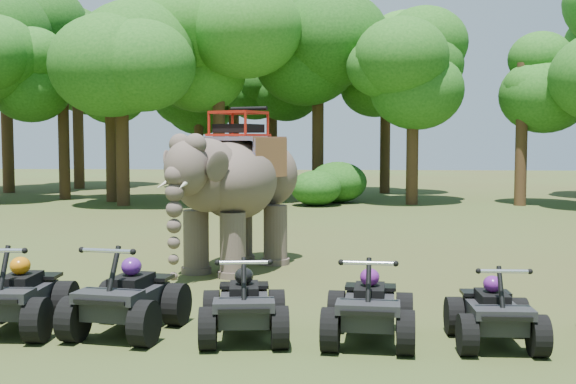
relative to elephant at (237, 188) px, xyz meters
name	(u,v)px	position (x,y,z in m)	size (l,w,h in m)	color
ground	(283,309)	(1.30, -3.73, -1.79)	(110.00, 110.00, 0.00)	#47381E
elephant	(237,188)	(0.00, 0.00, 0.00)	(1.87, 4.26, 3.57)	brown
atv_0	(16,286)	(-2.58, -5.40, -1.11)	(1.33, 1.83, 1.35)	black
atv_1	(127,288)	(-0.90, -5.40, -1.10)	(1.34, 1.84, 1.37)	black
atv_2	(244,296)	(0.86, -5.58, -1.17)	(1.22, 1.68, 1.24)	black
atv_3	(369,298)	(2.66, -5.64, -1.15)	(1.25, 1.71, 1.27)	black
atv_4	(494,304)	(4.39, -5.68, -1.20)	(1.16, 1.58, 1.17)	black
tree_0	(318,105)	(1.30, 19.61, 2.72)	(6.32, 6.32, 9.02)	#195114
tree_1	(413,118)	(5.52, 16.07, 2.01)	(5.32, 5.32, 7.60)	#195114
tree_2	(522,127)	(10.13, 15.86, 1.61)	(4.76, 4.76, 6.79)	#195114
tree_25	(122,103)	(-6.97, 14.73, 2.63)	(6.18, 6.18, 8.83)	#195114
tree_26	(219,108)	(-3.18, 17.15, 2.50)	(6.01, 6.01, 8.58)	#195114
tree_27	(199,124)	(-5.68, 25.31, 1.96)	(5.25, 5.25, 7.50)	#195114
tree_29	(385,118)	(4.78, 22.67, 2.18)	(5.56, 5.56, 7.94)	#195114
tree_32	(234,103)	(-3.67, 25.51, 3.14)	(6.89, 6.89, 9.85)	#195114
tree_33	(78,99)	(-12.65, 25.05, 3.35)	(7.19, 7.19, 10.28)	#195114
tree_35	(272,119)	(-1.26, 23.31, 2.17)	(5.54, 5.54, 7.91)	#195114
tree_36	(63,122)	(-10.71, 17.76, 1.90)	(5.17, 5.17, 7.38)	#195114
tree_37	(111,119)	(-8.04, 16.58, 1.97)	(5.26, 5.26, 7.52)	#195114
tree_38	(6,94)	(-15.30, 21.71, 3.47)	(7.36, 7.36, 10.52)	#195114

